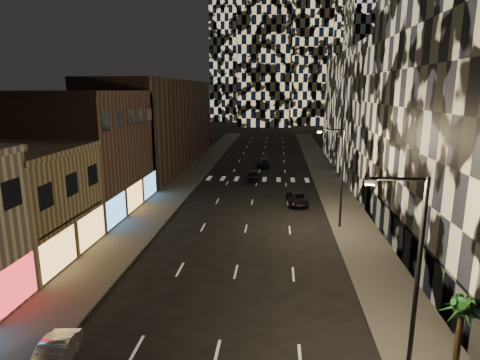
% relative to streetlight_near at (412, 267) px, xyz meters
% --- Properties ---
extents(sidewalk_left, '(4.00, 120.00, 0.15)m').
position_rel_streetlight_near_xyz_m(sidewalk_left, '(-18.35, 40.00, -5.28)').
color(sidewalk_left, '#47443F').
rests_on(sidewalk_left, ground).
extents(sidewalk_right, '(4.00, 120.00, 0.15)m').
position_rel_streetlight_near_xyz_m(sidewalk_right, '(1.65, 40.00, -5.28)').
color(sidewalk_right, '#47443F').
rests_on(sidewalk_right, ground).
extents(curb_left, '(0.20, 120.00, 0.15)m').
position_rel_streetlight_near_xyz_m(curb_left, '(-16.25, 40.00, -5.28)').
color(curb_left, '#4C4C47').
rests_on(curb_left, ground).
extents(curb_right, '(0.20, 120.00, 0.15)m').
position_rel_streetlight_near_xyz_m(curb_right, '(-0.45, 40.00, -5.28)').
color(curb_right, '#4C4C47').
rests_on(curb_right, ground).
extents(retail_tan, '(10.00, 10.00, 8.00)m').
position_rel_streetlight_near_xyz_m(retail_tan, '(-25.35, 11.00, -1.35)').
color(retail_tan, olive).
rests_on(retail_tan, ground).
extents(retail_brown, '(10.00, 15.00, 12.00)m').
position_rel_streetlight_near_xyz_m(retail_brown, '(-25.35, 23.50, 0.65)').
color(retail_brown, '#4B342A').
rests_on(retail_brown, ground).
extents(retail_filler_left, '(10.00, 40.00, 14.00)m').
position_rel_streetlight_near_xyz_m(retail_filler_left, '(-25.35, 50.00, 1.65)').
color(retail_filler_left, '#4B342A').
rests_on(retail_filler_left, ground).
extents(midrise_base, '(0.60, 25.00, 3.00)m').
position_rel_streetlight_near_xyz_m(midrise_base, '(3.95, 14.50, -3.85)').
color(midrise_base, '#383838').
rests_on(midrise_base, ground).
extents(midrise_filler_right, '(16.00, 40.00, 18.00)m').
position_rel_streetlight_near_xyz_m(midrise_filler_right, '(11.65, 47.00, 3.65)').
color(midrise_filler_right, '#232326').
rests_on(midrise_filler_right, ground).
extents(streetlight_near, '(2.55, 0.25, 9.00)m').
position_rel_streetlight_near_xyz_m(streetlight_near, '(0.00, 0.00, 0.00)').
color(streetlight_near, black).
rests_on(streetlight_near, sidewalk_right).
extents(streetlight_far, '(2.55, 0.25, 9.00)m').
position_rel_streetlight_near_xyz_m(streetlight_far, '(0.00, 20.00, 0.00)').
color(streetlight_far, black).
rests_on(streetlight_far, sidewalk_right).
extents(car_silver_parked, '(1.82, 3.98, 1.26)m').
position_rel_streetlight_near_xyz_m(car_silver_parked, '(-15.55, -0.80, -4.72)').
color(car_silver_parked, gray).
rests_on(car_silver_parked, ground).
extents(car_dark_midlane, '(1.68, 4.14, 1.41)m').
position_rel_streetlight_near_xyz_m(car_dark_midlane, '(-8.85, 38.88, -4.65)').
color(car_dark_midlane, black).
rests_on(car_dark_midlane, ground).
extents(car_dark_oncoming, '(2.16, 5.10, 1.47)m').
position_rel_streetlight_near_xyz_m(car_dark_oncoming, '(-7.85, 49.89, -4.62)').
color(car_dark_oncoming, black).
rests_on(car_dark_oncoming, ground).
extents(car_dark_rightlane, '(2.44, 4.80, 1.30)m').
position_rel_streetlight_near_xyz_m(car_dark_rightlane, '(-3.30, 27.40, -4.70)').
color(car_dark_rightlane, black).
rests_on(car_dark_rightlane, ground).
extents(palm_tree, '(2.12, 2.09, 4.16)m').
position_rel_streetlight_near_xyz_m(palm_tree, '(1.96, -0.43, -1.77)').
color(palm_tree, '#47331E').
rests_on(palm_tree, sidewalk_right).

